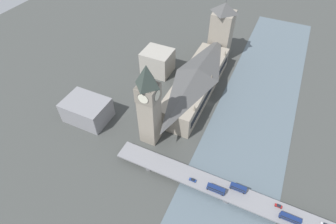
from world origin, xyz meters
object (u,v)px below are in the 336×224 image
Objects in this scene: double_decker_bus_mid at (216,189)px; victoria_tower at (221,31)px; road_bridge at (229,192)px; double_decker_bus_lead at (290,218)px; clock_tower at (149,104)px; car_northbound_lead at (279,206)px; parliament_hall at (197,81)px; car_northbound_tail at (193,180)px; double_decker_bus_rear at (238,188)px.

victoria_tower is at bearing -73.22° from double_decker_bus_mid.
double_decker_bus_lead reaches higher than road_bridge.
clock_tower is 107.46m from double_decker_bus_lead.
road_bridge is 36.70× the size of car_northbound_lead.
car_northbound_tail is (-29.94, 84.62, -7.35)m from parliament_hall.
double_decker_bus_lead is 2.50× the size of car_northbound_tail.
car_northbound_tail reaches higher than car_northbound_lead.
clock_tower is at bearing -17.71° from road_bridge.
clock_tower reaches higher than road_bridge.
parliament_hall is 8.80× the size of double_decker_bus_lead.
parliament_hall is at bearing 90.05° from victoria_tower.
road_bridge is 6.57m from double_decker_bus_rear.
victoria_tower is at bearing -68.19° from double_decker_bus_rear.
double_decker_bus_mid is 37.36m from car_northbound_lead.
car_northbound_lead is 0.91× the size of car_northbound_tail.
double_decker_bus_mid is 15.55m from car_northbound_tail.
parliament_hall is 122.91m from double_decker_bus_lead.
road_bridge is at bearing -4.29° from double_decker_bus_lead.
clock_tower is 56.65m from car_northbound_tail.
car_northbound_lead is (-82.12, 144.05, -21.91)m from victoria_tower.
double_decker_bus_lead is at bearing 139.85° from car_northbound_lead.
car_northbound_tail is (15.38, -0.88, -2.09)m from double_decker_bus_mid.
car_northbound_tail is (27.52, 5.85, -1.87)m from double_decker_bus_rear.
double_decker_bus_rear is at bearing -167.99° from car_northbound_tail.
car_northbound_tail is (-30.00, 149.59, -21.88)m from victoria_tower.
double_decker_bus_mid is (-57.60, 24.27, -27.57)m from clock_tower.
parliament_hall is 9.01× the size of double_decker_bus_mid.
parliament_hall reaches higher than double_decker_bus_lead.
parliament_hall is at bearing -43.94° from car_northbound_lead.
road_bridge is 23.26m from car_northbound_tail.
clock_tower is at bearing -22.84° from double_decker_bus_mid.
clock_tower reaches higher than car_northbound_tail.
double_decker_bus_mid is (43.50, 0.73, 0.22)m from double_decker_bus_lead.
victoria_tower is 175.28m from double_decker_bus_lead.
double_decker_bus_rear reaches higher than car_northbound_lead.
car_northbound_lead is at bearing -173.93° from car_northbound_tail.
clock_tower is 5.86× the size of double_decker_bus_mid.
victoria_tower is 0.38× the size of road_bridge.
clock_tower is at bearing -14.11° from double_decker_bus_rear.
double_decker_bus_mid is at bearing 29.04° from double_decker_bus_rear.
car_northbound_tail reaches higher than road_bridge.
victoria_tower is 156.10m from double_decker_bus_rear.
clock_tower is at bearing -13.11° from double_decker_bus_lead.
parliament_hall is 1.72× the size of victoria_tower.
car_northbound_tail is (-42.22, 23.38, -29.66)m from clock_tower.
double_decker_bus_mid reaches higher than double_decker_bus_lead.
victoria_tower is 158.10m from road_bridge.
car_northbound_tail is at bearing 6.07° from car_northbound_lead.
victoria_tower is at bearing -95.53° from clock_tower.
parliament_hall is 1.54× the size of clock_tower.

